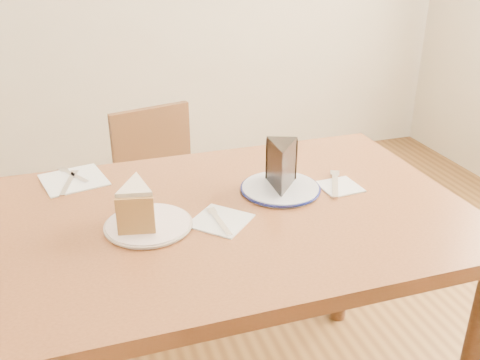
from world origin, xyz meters
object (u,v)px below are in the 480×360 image
(carrot_cake, at_px, (137,203))
(chocolate_cake, at_px, (282,169))
(plate_navy, at_px, (280,189))
(plate_cream, at_px, (148,225))
(table, at_px, (233,243))
(chair_far, at_px, (168,199))

(carrot_cake, distance_m, chocolate_cake, 0.40)
(plate_navy, bearing_deg, plate_cream, -167.21)
(plate_cream, bearing_deg, chocolate_cake, 11.76)
(plate_navy, relative_size, carrot_cake, 1.79)
(table, height_order, chocolate_cake, chocolate_cake)
(chair_far, xyz_separation_m, plate_cream, (-0.17, -0.74, 0.32))
(plate_cream, bearing_deg, chair_far, 76.83)
(plate_navy, distance_m, chocolate_cake, 0.06)
(plate_cream, bearing_deg, plate_navy, 12.79)
(carrot_cake, bearing_deg, chair_far, 86.03)
(chocolate_cake, bearing_deg, table, 42.22)
(chair_far, bearing_deg, plate_navy, 93.14)
(chair_far, height_order, chocolate_cake, chocolate_cake)
(plate_navy, xyz_separation_m, carrot_cake, (-0.40, -0.06, 0.05))
(table, bearing_deg, chair_far, 93.49)
(plate_navy, bearing_deg, chair_far, 107.10)
(plate_cream, relative_size, carrot_cake, 1.73)
(chair_far, relative_size, plate_cream, 3.84)
(table, relative_size, chocolate_cake, 10.16)
(chair_far, relative_size, plate_navy, 3.70)
(plate_navy, bearing_deg, chocolate_cake, -103.10)
(chair_far, xyz_separation_m, plate_navy, (0.20, -0.66, 0.32))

